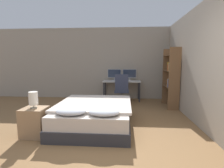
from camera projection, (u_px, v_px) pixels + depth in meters
ground_plane at (107, 160)px, 2.54m from camera, size 20.00×20.00×0.00m
wall_back at (119, 64)px, 6.70m from camera, size 12.00×0.06×2.70m
wall_side_right at (203, 65)px, 3.71m from camera, size 0.06×12.00×2.70m
bed at (94, 115)px, 3.86m from camera, size 1.60×1.92×0.60m
nightstand at (35, 122)px, 3.36m from camera, size 0.44×0.42×0.55m
bedside_lamp at (33, 99)px, 3.30m from camera, size 0.17×0.17×0.31m
desk at (122, 83)px, 6.42m from camera, size 1.37×0.59×0.72m
monitor_left at (114, 74)px, 6.59m from camera, size 0.51×0.16×0.42m
monitor_right at (129, 74)px, 6.55m from camera, size 0.51×0.16×0.42m
keyboard at (122, 81)px, 6.22m from camera, size 0.36×0.13×0.02m
computer_mouse at (129, 81)px, 6.20m from camera, size 0.07×0.05×0.04m
office_chair at (122, 93)px, 5.70m from camera, size 0.52×0.52×1.03m
bookshelf at (172, 75)px, 5.37m from camera, size 0.33×0.86×1.84m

